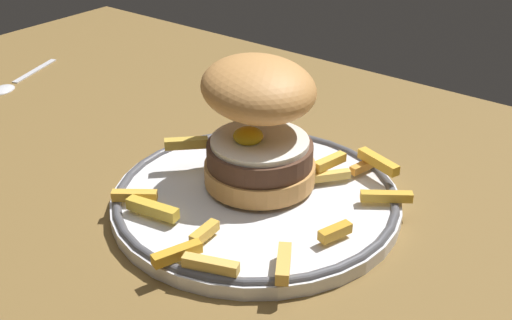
{
  "coord_description": "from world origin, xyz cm",
  "views": [
    {
      "loc": [
        24.96,
        -32.63,
        30.51
      ],
      "look_at": [
        -4.14,
        4.81,
        4.6
      ],
      "focal_mm": 44.76,
      "sensor_mm": 36.0,
      "label": 1
    }
  ],
  "objects": [
    {
      "name": "ground_plane",
      "position": [
        0.0,
        0.0,
        -2.0
      ],
      "size": [
        131.4,
        80.74,
        4.0
      ],
      "primitive_type": "cube",
      "color": "brown"
    },
    {
      "name": "dinner_plate",
      "position": [
        -4.14,
        4.81,
        0.84
      ],
      "size": [
        25.18,
        25.18,
        1.6
      ],
      "color": "silver",
      "rests_on": "ground_plane"
    },
    {
      "name": "burger",
      "position": [
        -5.55,
        7.07,
        7.03
      ],
      "size": [
        12.19,
        12.17,
        11.13
      ],
      "color": "#CC8E48",
      "rests_on": "dinner_plate"
    },
    {
      "name": "fries_pile",
      "position": [
        -2.28,
        3.2,
        2.37
      ],
      "size": [
        21.33,
        23.44,
        2.7
      ],
      "color": "gold",
      "rests_on": "dinner_plate"
    },
    {
      "name": "spoon",
      "position": [
        -45.98,
        7.74,
        0.36
      ],
      "size": [
        6.34,
        13.03,
        0.9
      ],
      "color": "silver",
      "rests_on": "ground_plane"
    }
  ]
}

